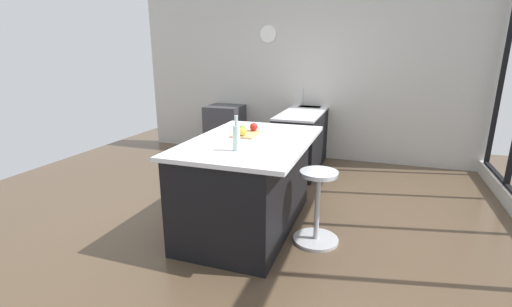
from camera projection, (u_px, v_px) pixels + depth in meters
ground_plane at (247, 214)px, 4.09m from camera, size 7.53×7.53×0.00m
interior_partition_left at (301, 71)px, 6.08m from camera, size 0.15×5.79×2.94m
sink_cabinet at (307, 135)px, 5.97m from camera, size 2.26×0.60×1.18m
oven_range at (225, 130)px, 6.44m from camera, size 0.60×0.61×0.87m
kitchen_island at (247, 183)px, 3.71m from camera, size 1.74×1.14×0.95m
stool_by_window at (317, 209)px, 3.43m from camera, size 0.44×0.44×0.72m
cutting_board at (247, 134)px, 3.75m from camera, size 0.36×0.24×0.02m
apple_green at (242, 129)px, 3.78m from camera, size 0.07×0.07×0.07m
apple_red at (254, 127)px, 3.84m from camera, size 0.09×0.09×0.09m
apple_yellow at (242, 132)px, 3.62m from camera, size 0.09×0.09×0.09m
water_bottle at (236, 137)px, 3.12m from camera, size 0.06×0.06×0.31m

